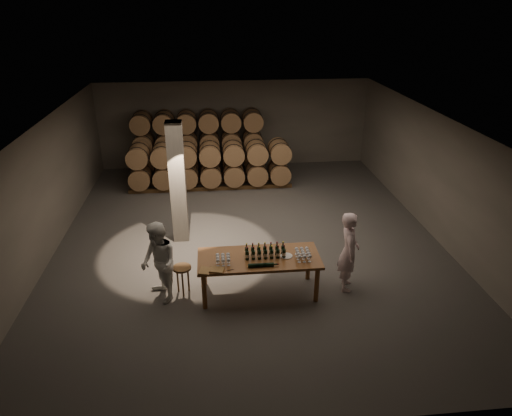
{
  "coord_description": "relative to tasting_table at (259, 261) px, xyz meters",
  "views": [
    {
      "loc": [
        -0.91,
        -10.79,
        5.91
      ],
      "look_at": [
        0.15,
        -0.44,
        1.1
      ],
      "focal_mm": 32.0,
      "sensor_mm": 36.0,
      "label": 1
    }
  ],
  "objects": [
    {
      "name": "bottle_cluster",
      "position": [
        0.13,
        0.0,
        0.21
      ],
      "size": [
        0.86,
        0.23,
        0.31
      ],
      "color": "black",
      "rests_on": "tasting_table"
    },
    {
      "name": "barrel_stack_front",
      "position": [
        -0.96,
        6.3,
        0.03
      ],
      "size": [
        5.48,
        0.95,
        1.57
      ],
      "color": "#53371C",
      "rests_on": "ground"
    },
    {
      "name": "notebook_corner",
      "position": [
        -1.15,
        -0.43,
        0.12
      ],
      "size": [
        0.28,
        0.32,
        0.02
      ],
      "primitive_type": "cube",
      "rotation": [
        0.0,
        0.0,
        -0.25
      ],
      "color": "olive",
      "rests_on": "tasting_table"
    },
    {
      "name": "lying_bottles",
      "position": [
        0.01,
        -0.38,
        0.15
      ],
      "size": [
        0.63,
        0.08,
        0.08
      ],
      "color": "black",
      "rests_on": "tasting_table"
    },
    {
      "name": "glass_cluster_left",
      "position": [
        -0.77,
        -0.15,
        0.23
      ],
      "size": [
        0.3,
        0.3,
        0.17
      ],
      "color": "silver",
      "rests_on": "tasting_table"
    },
    {
      "name": "glass_cluster_right",
      "position": [
        0.92,
        -0.12,
        0.23
      ],
      "size": [
        0.3,
        0.41,
        0.17
      ],
      "color": "silver",
      "rests_on": "tasting_table"
    },
    {
      "name": "person_man",
      "position": [
        1.96,
        0.02,
        0.12
      ],
      "size": [
        0.56,
        0.74,
        1.84
      ],
      "primitive_type": "imported",
      "rotation": [
        0.0,
        0.0,
        1.38
      ],
      "color": "white",
      "rests_on": "ground"
    },
    {
      "name": "plate",
      "position": [
        0.59,
        -0.02,
        0.11
      ],
      "size": [
        0.26,
        0.26,
        0.01
      ],
      "primitive_type": "cylinder",
      "color": "silver",
      "rests_on": "tasting_table"
    },
    {
      "name": "notebook_near",
      "position": [
        -0.9,
        -0.43,
        0.12
      ],
      "size": [
        0.32,
        0.28,
        0.03
      ],
      "primitive_type": "cube",
      "rotation": [
        0.0,
        0.0,
        -0.27
      ],
      "color": "olive",
      "rests_on": "tasting_table"
    },
    {
      "name": "person_woman",
      "position": [
        -2.1,
        -0.0,
        0.1
      ],
      "size": [
        0.99,
        1.08,
        1.79
      ],
      "primitive_type": "imported",
      "rotation": [
        0.0,
        0.0,
        -1.12
      ],
      "color": "white",
      "rests_on": "ground"
    },
    {
      "name": "barrel_stack_back",
      "position": [
        -1.35,
        7.7,
        0.4
      ],
      "size": [
        4.7,
        0.95,
        2.31
      ],
      "color": "#53371C",
      "rests_on": "ground"
    },
    {
      "name": "tasting_table",
      "position": [
        0.0,
        0.0,
        0.0
      ],
      "size": [
        2.6,
        1.1,
        0.9
      ],
      "color": "brown",
      "rests_on": "ground"
    },
    {
      "name": "room",
      "position": [
        -1.8,
        2.7,
        0.8
      ],
      "size": [
        12.0,
        12.0,
        12.0
      ],
      "color": "#575451",
      "rests_on": "ground"
    },
    {
      "name": "pen",
      "position": [
        -0.64,
        -0.44,
        0.11
      ],
      "size": [
        0.14,
        0.05,
        0.01
      ],
      "primitive_type": "cylinder",
      "rotation": [
        0.0,
        1.57,
        0.27
      ],
      "color": "black",
      "rests_on": "tasting_table"
    },
    {
      "name": "stool",
      "position": [
        -1.65,
        0.16,
        -0.25
      ],
      "size": [
        0.4,
        0.4,
        0.66
      ],
      "rotation": [
        0.0,
        0.0,
        0.02
      ],
      "color": "#53371C",
      "rests_on": "ground"
    }
  ]
}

